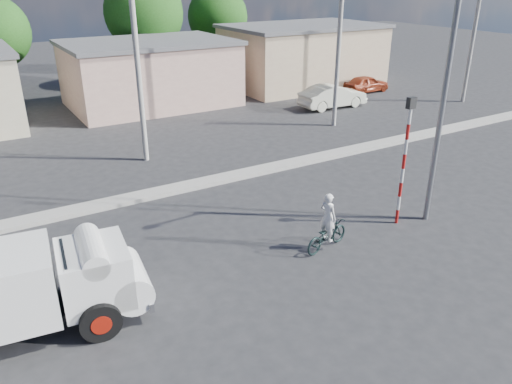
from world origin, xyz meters
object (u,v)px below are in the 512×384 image
bicycle (327,235)px  traffic_pole (405,151)px  car_cream (333,96)px  car_red (366,84)px  streetlight (444,76)px  truck (30,288)px  cyclist (327,226)px

bicycle → traffic_pole: 3.81m
bicycle → car_cream: (11.48, 13.86, 0.26)m
car_red → traffic_pole: traffic_pole is taller
car_cream → traffic_pole: 16.17m
bicycle → streetlight: size_ratio=0.20×
truck → car_cream: (19.85, 13.40, -0.48)m
truck → streetlight: (12.47, -0.64, 3.75)m
bicycle → traffic_pole: bearing=-100.3°
truck → cyclist: truck is taller
cyclist → streetlight: streetlight is taller
bicycle → car_red: (16.41, 16.14, 0.14)m
truck → bicycle: size_ratio=3.09×
car_cream → car_red: bearing=-63.2°
truck → car_cream: 23.95m
car_cream → truck: bearing=126.0°
streetlight → bicycle: bearing=177.5°
cyclist → traffic_pole: (3.16, 0.12, 1.81)m
bicycle → traffic_pole: size_ratio=0.41×
car_cream → streetlight: size_ratio=0.49×
truck → car_cream: bearing=40.8°
cyclist → traffic_pole: traffic_pole is taller
cyclist → car_cream: 18.00m
cyclist → car_red: size_ratio=0.44×
streetlight → car_cream: bearing=62.3°
car_red → streetlight: 20.91m
bicycle → car_cream: 18.00m
truck → car_cream: truck is taller
bicycle → car_red: car_red is taller
bicycle → streetlight: 6.08m
truck → cyclist: bearing=3.6°
cyclist → car_red: bearing=-57.9°
bicycle → car_red: size_ratio=0.50×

